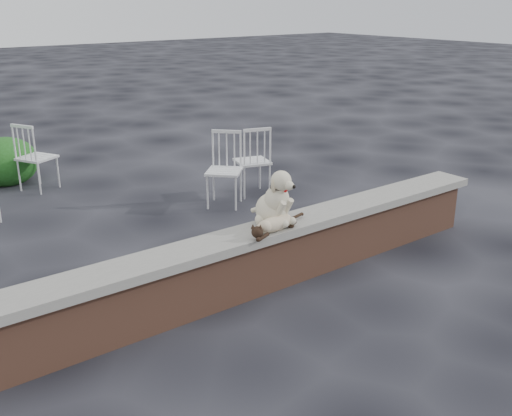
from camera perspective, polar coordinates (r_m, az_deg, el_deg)
ground at (r=5.41m, az=-1.86°, el=-8.37°), size 60.00×60.00×0.00m
brick_wall at (r=5.30m, az=-1.89°, el=-5.98°), size 6.00×0.30×0.50m
capstone at (r=5.18m, az=-1.92°, el=-3.08°), size 6.20×0.40×0.08m
dog at (r=5.34m, az=1.48°, el=1.13°), size 0.43×0.52×0.53m
cat at (r=5.25m, az=1.80°, el=-1.43°), size 0.91×0.37×0.15m
chair_d at (r=7.56m, az=-3.06°, el=3.65°), size 0.79×0.79×0.94m
chair_c at (r=8.01m, az=-0.36°, el=4.59°), size 0.70×0.70×0.94m
chair_e at (r=8.73m, az=-20.20°, el=4.65°), size 0.76×0.76×0.94m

